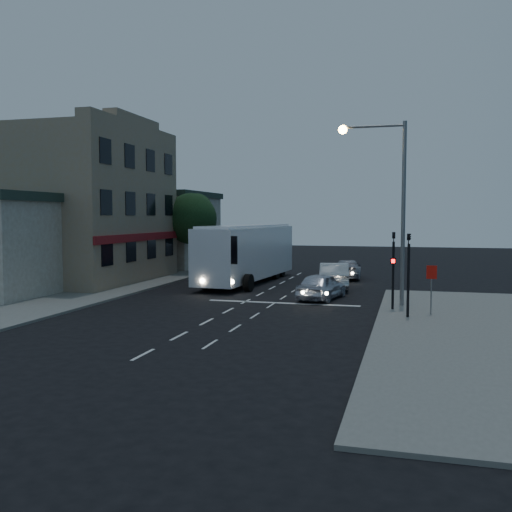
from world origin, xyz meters
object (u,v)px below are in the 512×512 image
(tour_bus, at_px, (248,252))
(regulatory_sign, at_px, (431,282))
(car_suv, at_px, (321,286))
(street_tree, at_px, (191,216))
(traffic_signal_side, at_px, (409,264))
(car_sedan_a, at_px, (334,276))
(car_sedan_b, at_px, (347,269))
(streetlight, at_px, (390,191))
(traffic_signal_main, at_px, (393,261))

(tour_bus, distance_m, regulatory_sign, 15.71)
(car_suv, relative_size, regulatory_sign, 1.95)
(street_tree, bearing_deg, car_suv, -43.19)
(tour_bus, xyz_separation_m, traffic_signal_side, (10.58, -11.56, 0.30))
(car_suv, bearing_deg, traffic_signal_side, 143.05)
(car_sedan_a, xyz_separation_m, traffic_signal_side, (4.47, -9.70, 1.61))
(regulatory_sign, bearing_deg, car_sedan_b, 109.66)
(car_sedan_a, bearing_deg, regulatory_sign, 114.53)
(traffic_signal_side, bearing_deg, car_suv, 132.30)
(streetlight, bearing_deg, car_sedan_b, 105.10)
(car_suv, distance_m, car_sedan_b, 10.79)
(tour_bus, xyz_separation_m, car_sedan_a, (6.11, -1.86, -1.30))
(car_sedan_b, height_order, traffic_signal_main, traffic_signal_main)
(tour_bus, xyz_separation_m, regulatory_sign, (11.58, -10.60, -0.52))
(street_tree, bearing_deg, traffic_signal_main, -42.03)
(car_suv, bearing_deg, car_sedan_a, -80.20)
(car_sedan_a, height_order, streetlight, streetlight)
(car_suv, relative_size, car_sedan_a, 0.87)
(car_sedan_b, relative_size, regulatory_sign, 2.14)
(car_sedan_a, distance_m, traffic_signal_main, 8.74)
(regulatory_sign, distance_m, street_tree, 23.40)
(car_suv, distance_m, traffic_signal_main, 5.18)
(traffic_signal_side, xyz_separation_m, street_tree, (-16.51, 16.22, 2.08))
(car_sedan_b, xyz_separation_m, traffic_signal_side, (4.30, -15.79, 1.74))
(car_sedan_a, distance_m, streetlight, 8.73)
(streetlight, height_order, street_tree, streetlight)
(car_suv, height_order, street_tree, street_tree)
(tour_bus, distance_m, street_tree, 7.91)
(regulatory_sign, bearing_deg, tour_bus, 137.55)
(car_suv, height_order, car_sedan_a, car_sedan_a)
(tour_bus, xyz_separation_m, car_suv, (6.03, -6.56, -1.38))
(car_sedan_b, bearing_deg, tour_bus, 29.79)
(street_tree, bearing_deg, traffic_signal_side, -44.50)
(car_sedan_a, bearing_deg, tour_bus, -24.49)
(car_sedan_a, bearing_deg, traffic_signal_side, 107.22)
(car_sedan_b, bearing_deg, car_sedan_a, 84.21)
(traffic_signal_main, bearing_deg, street_tree, 137.97)
(car_sedan_a, distance_m, car_sedan_b, 6.10)
(tour_bus, xyz_separation_m, street_tree, (-5.92, 4.67, 2.38))
(tour_bus, distance_m, car_sedan_a, 6.52)
(car_sedan_b, distance_m, street_tree, 12.80)
(street_tree, bearing_deg, tour_bus, -38.22)
(street_tree, bearing_deg, streetlight, -39.51)
(traffic_signal_main, distance_m, traffic_signal_side, 2.10)
(tour_bus, height_order, traffic_signal_main, traffic_signal_main)
(regulatory_sign, bearing_deg, streetlight, 128.75)
(traffic_signal_main, xyz_separation_m, street_tree, (-15.81, 14.25, 2.08))
(traffic_signal_main, height_order, regulatory_sign, traffic_signal_main)
(streetlight, distance_m, street_tree, 20.19)
(car_sedan_a, xyz_separation_m, street_tree, (-12.04, 6.53, 3.68))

